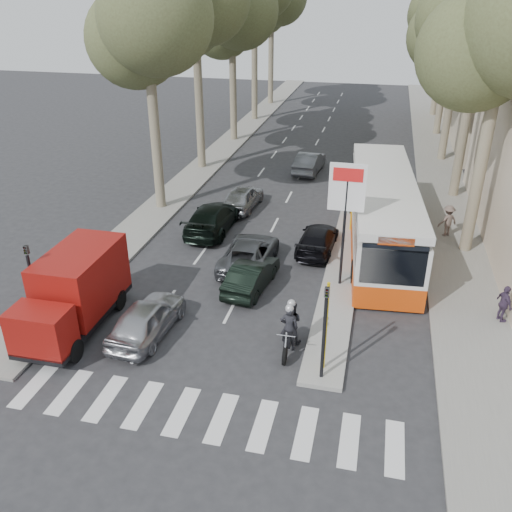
{
  "coord_description": "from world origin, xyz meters",
  "views": [
    {
      "loc": [
        4.43,
        -16.04,
        11.96
      ],
      "look_at": [
        -0.29,
        3.96,
        1.6
      ],
      "focal_mm": 38.0,
      "sensor_mm": 36.0,
      "label": 1
    }
  ],
  "objects_px": {
    "dark_hatchback": "(251,275)",
    "silver_hatchback": "(147,318)",
    "motorcycle": "(290,326)",
    "red_truck": "(75,291)",
    "city_bus": "(382,211)"
  },
  "relations": [
    {
      "from": "dark_hatchback",
      "to": "silver_hatchback",
      "type": "bearing_deg",
      "value": 62.05
    },
    {
      "from": "silver_hatchback",
      "to": "motorcycle",
      "type": "height_order",
      "value": "motorcycle"
    },
    {
      "from": "silver_hatchback",
      "to": "red_truck",
      "type": "height_order",
      "value": "red_truck"
    },
    {
      "from": "silver_hatchback",
      "to": "red_truck",
      "type": "relative_size",
      "value": 0.75
    },
    {
      "from": "dark_hatchback",
      "to": "motorcycle",
      "type": "distance_m",
      "value": 4.51
    },
    {
      "from": "city_bus",
      "to": "silver_hatchback",
      "type": "bearing_deg",
      "value": -134.04
    },
    {
      "from": "dark_hatchback",
      "to": "motorcycle",
      "type": "height_order",
      "value": "motorcycle"
    },
    {
      "from": "red_truck",
      "to": "motorcycle",
      "type": "height_order",
      "value": "red_truck"
    },
    {
      "from": "red_truck",
      "to": "motorcycle",
      "type": "relative_size",
      "value": 2.45
    },
    {
      "from": "dark_hatchback",
      "to": "motorcycle",
      "type": "relative_size",
      "value": 1.71
    },
    {
      "from": "dark_hatchback",
      "to": "motorcycle",
      "type": "bearing_deg",
      "value": 128.69
    },
    {
      "from": "motorcycle",
      "to": "city_bus",
      "type": "bearing_deg",
      "value": 72.13
    },
    {
      "from": "silver_hatchback",
      "to": "motorcycle",
      "type": "distance_m",
      "value": 5.39
    },
    {
      "from": "dark_hatchback",
      "to": "city_bus",
      "type": "xyz_separation_m",
      "value": [
        5.3,
        5.86,
        1.19
      ]
    },
    {
      "from": "dark_hatchback",
      "to": "red_truck",
      "type": "bearing_deg",
      "value": 43.89
    }
  ]
}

